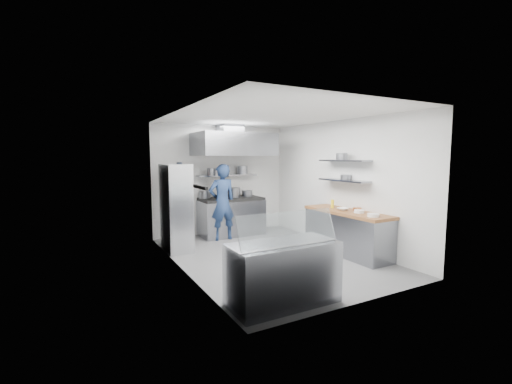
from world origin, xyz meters
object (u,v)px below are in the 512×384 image
gas_range (231,217)px  wire_rack (176,207)px  display_case (283,273)px  chef (222,202)px

gas_range → wire_rack: size_ratio=0.86×
gas_range → display_case: gas_range is taller
chef → display_case: size_ratio=1.22×
wire_rack → display_case: (0.53, -3.36, -0.50)m
gas_range → wire_rack: wire_rack is taller
gas_range → display_case: (-1.10, -4.10, -0.03)m
chef → wire_rack: (-1.22, -0.38, 0.01)m
gas_range → chef: size_ratio=0.87×
chef → wire_rack: wire_rack is taller
chef → gas_range: bearing=-139.5°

